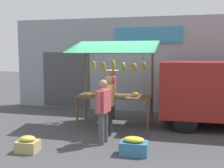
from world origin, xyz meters
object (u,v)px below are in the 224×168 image
object	(u,v)px
market_stall	(115,73)
vendor_with_sunhat	(112,90)
shopper_with_ponytail	(103,107)
produce_crate_side	(134,146)
produce_crate_near	(28,145)
shopper_in_striped_shirt	(109,101)

from	to	relation	value
market_stall	vendor_with_sunhat	distance (m)	0.97
shopper_with_ponytail	produce_crate_side	distance (m)	1.22
produce_crate_near	market_stall	bearing A→B (deg)	-114.11
shopper_with_ponytail	produce_crate_side	size ratio (longest dim) A/B	2.56
shopper_in_striped_shirt	produce_crate_side	world-z (taller)	shopper_in_striped_shirt
vendor_with_sunhat	shopper_in_striped_shirt	xyz separation A→B (m)	(-0.39, 1.79, -0.06)
shopper_in_striped_shirt	produce_crate_near	world-z (taller)	shopper_in_striped_shirt
vendor_with_sunhat	shopper_with_ponytail	size ratio (longest dim) A/B	1.06
market_stall	produce_crate_side	distance (m)	2.93
shopper_with_ponytail	produce_crate_near	size ratio (longest dim) A/B	3.19
vendor_with_sunhat	shopper_with_ponytail	world-z (taller)	vendor_with_sunhat
market_stall	shopper_in_striped_shirt	world-z (taller)	market_stall
shopper_in_striped_shirt	produce_crate_side	size ratio (longest dim) A/B	2.63
produce_crate_near	produce_crate_side	bearing A→B (deg)	-169.85
shopper_with_ponytail	vendor_with_sunhat	bearing A→B (deg)	15.96
market_stall	shopper_in_striped_shirt	bearing A→B (deg)	96.15
shopper_in_striped_shirt	market_stall	bearing A→B (deg)	-1.20
produce_crate_near	vendor_with_sunhat	bearing A→B (deg)	-105.57
market_stall	produce_crate_near	distance (m)	3.35
vendor_with_sunhat	shopper_in_striped_shirt	distance (m)	1.83
vendor_with_sunhat	produce_crate_side	world-z (taller)	vendor_with_sunhat
market_stall	vendor_with_sunhat	bearing A→B (deg)	-69.33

